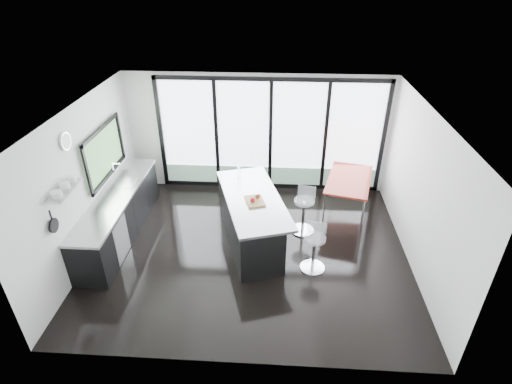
# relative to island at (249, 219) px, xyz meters

# --- Properties ---
(floor) EXTENTS (6.00, 5.00, 0.00)m
(floor) POSITION_rel_island_xyz_m (0.04, -0.34, -0.50)
(floor) COLOR black
(floor) RESTS_ON ground
(ceiling) EXTENTS (6.00, 5.00, 0.00)m
(ceiling) POSITION_rel_island_xyz_m (0.04, -0.34, 2.30)
(ceiling) COLOR white
(ceiling) RESTS_ON wall_back
(wall_back) EXTENTS (6.00, 0.09, 2.80)m
(wall_back) POSITION_rel_island_xyz_m (0.31, 2.12, 0.77)
(wall_back) COLOR silver
(wall_back) RESTS_ON ground
(wall_front) EXTENTS (6.00, 0.00, 2.80)m
(wall_front) POSITION_rel_island_xyz_m (0.04, -2.84, 0.90)
(wall_front) COLOR silver
(wall_front) RESTS_ON ground
(wall_left) EXTENTS (0.26, 5.00, 2.80)m
(wall_left) POSITION_rel_island_xyz_m (-2.93, -0.07, 1.06)
(wall_left) COLOR silver
(wall_left) RESTS_ON ground
(wall_right) EXTENTS (0.00, 5.00, 2.80)m
(wall_right) POSITION_rel_island_xyz_m (3.04, -0.34, 0.90)
(wall_right) COLOR silver
(wall_right) RESTS_ON ground
(counter_cabinets) EXTENTS (0.69, 3.24, 1.36)m
(counter_cabinets) POSITION_rel_island_xyz_m (-2.63, 0.06, -0.04)
(counter_cabinets) COLOR black
(counter_cabinets) RESTS_ON floor
(island) EXTENTS (1.68, 2.62, 1.29)m
(island) POSITION_rel_island_xyz_m (0.00, 0.00, 0.00)
(island) COLOR black
(island) RESTS_ON floor
(bar_stool_near) EXTENTS (0.53, 0.53, 0.71)m
(bar_stool_near) POSITION_rel_island_xyz_m (1.22, -0.78, -0.15)
(bar_stool_near) COLOR silver
(bar_stool_near) RESTS_ON floor
(bar_stool_far) EXTENTS (0.60, 0.60, 0.76)m
(bar_stool_far) POSITION_rel_island_xyz_m (1.08, 0.37, -0.12)
(bar_stool_far) COLOR silver
(bar_stool_far) RESTS_ON floor
(red_table) EXTENTS (1.23, 1.71, 0.82)m
(red_table) POSITION_rel_island_xyz_m (2.07, 1.19, -0.09)
(red_table) COLOR maroon
(red_table) RESTS_ON floor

